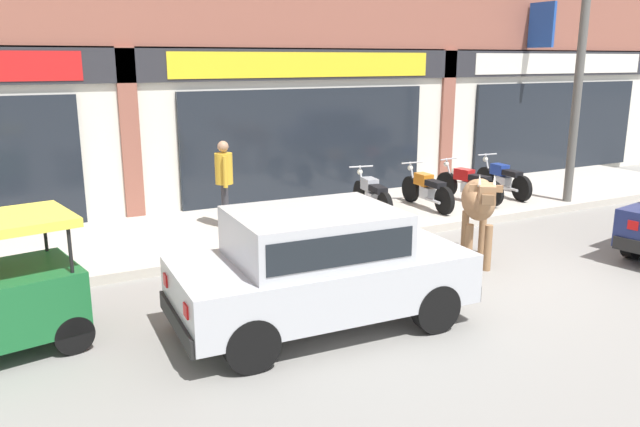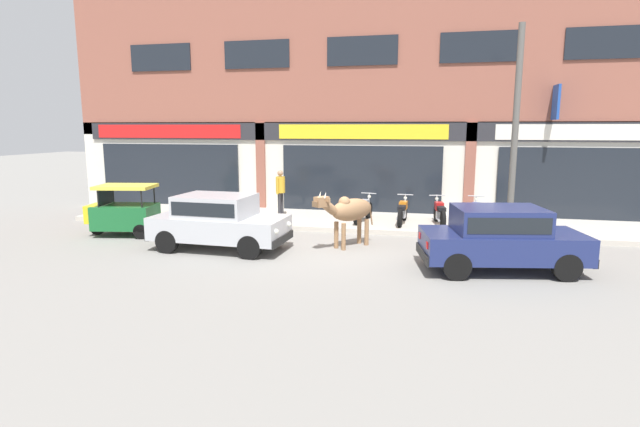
% 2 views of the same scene
% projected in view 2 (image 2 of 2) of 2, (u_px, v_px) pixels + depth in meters
% --- Properties ---
extents(ground_plane, '(90.00, 90.00, 0.00)m').
position_uv_depth(ground_plane, '(330.00, 250.00, 13.17)').
color(ground_plane, gray).
extents(sidewalk, '(19.00, 3.35, 0.15)m').
position_uv_depth(sidewalk, '(353.00, 221.00, 16.88)').
color(sidewalk, '#B7AFA3').
rests_on(sidewalk, ground).
extents(shop_building, '(23.00, 1.40, 9.75)m').
position_uv_depth(shop_building, '(363.00, 86.00, 17.95)').
color(shop_building, '#8E5142').
rests_on(shop_building, ground).
extents(cow, '(1.49, 1.83, 1.61)m').
position_uv_depth(cow, '(349.00, 211.00, 13.37)').
color(cow, '#936B47').
rests_on(cow, ground).
extents(car_0, '(3.67, 1.75, 1.46)m').
position_uv_depth(car_0, '(218.00, 219.00, 13.17)').
color(car_0, black).
rests_on(car_0, ground).
extents(car_1, '(3.80, 2.23, 1.46)m').
position_uv_depth(car_1, '(501.00, 236.00, 11.16)').
color(car_1, black).
rests_on(car_1, ground).
extents(auto_rickshaw, '(2.10, 1.45, 1.52)m').
position_uv_depth(auto_rickshaw, '(123.00, 213.00, 14.95)').
color(auto_rickshaw, black).
rests_on(auto_rickshaw, ground).
extents(motorcycle_0, '(0.60, 1.80, 0.88)m').
position_uv_depth(motorcycle_0, '(363.00, 210.00, 16.37)').
color(motorcycle_0, black).
rests_on(motorcycle_0, sidewalk).
extents(motorcycle_1, '(0.52, 1.81, 0.88)m').
position_uv_depth(motorcycle_1, '(403.00, 212.00, 16.00)').
color(motorcycle_1, black).
rests_on(motorcycle_1, sidewalk).
extents(motorcycle_2, '(0.54, 1.80, 0.88)m').
position_uv_depth(motorcycle_2, '(440.00, 213.00, 15.80)').
color(motorcycle_2, black).
rests_on(motorcycle_2, sidewalk).
extents(motorcycle_3, '(0.52, 1.81, 0.88)m').
position_uv_depth(motorcycle_3, '(476.00, 213.00, 15.66)').
color(motorcycle_3, black).
rests_on(motorcycle_3, sidewalk).
extents(pedestrian, '(0.32, 0.49, 1.60)m').
position_uv_depth(pedestrian, '(280.00, 188.00, 17.25)').
color(pedestrian, '#2D2D33').
rests_on(pedestrian, sidewalk).
extents(utility_pole, '(0.18, 0.18, 5.86)m').
position_uv_depth(utility_pole, '(515.00, 132.00, 13.99)').
color(utility_pole, '#595651').
rests_on(utility_pole, sidewalk).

